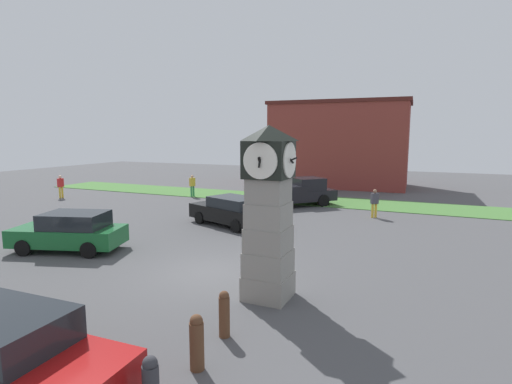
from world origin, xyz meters
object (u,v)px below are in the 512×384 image
object	(u,v)px
pedestrian_crossing_lot	(192,184)
pedestrian_near_bench	(374,202)
bollard_mid_row	(197,342)
car_far_lot	(231,211)
car_silver_hatch	(70,231)
pedestrian_by_cars	(61,185)
pickup_truck	(295,192)
bollard_far_row	(224,314)
car_by_building	(11,357)
clock_tower	(269,214)

from	to	relation	value
pedestrian_crossing_lot	pedestrian_near_bench	bearing A→B (deg)	-9.72
bollard_mid_row	car_far_lot	size ratio (longest dim) A/B	0.24
car_silver_hatch	pedestrian_by_cars	bearing A→B (deg)	140.98
pickup_truck	pedestrian_by_cars	xyz separation A→B (m)	(-17.03, -3.89, 0.05)
pickup_truck	pedestrian_crossing_lot	world-z (taller)	pickup_truck
bollard_mid_row	bollard_far_row	bearing A→B (deg)	95.14
bollard_mid_row	car_far_lot	xyz separation A→B (m)	(-5.32, 11.78, 0.19)
bollard_far_row	car_far_lot	xyz separation A→B (m)	(-5.20, 10.39, 0.21)
bollard_far_row	car_by_building	distance (m)	4.24
clock_tower	pedestrian_near_bench	world-z (taller)	clock_tower
bollard_far_row	pedestrian_crossing_lot	world-z (taller)	pedestrian_crossing_lot
car_by_building	car_silver_hatch	world-z (taller)	car_by_building
pedestrian_crossing_lot	pedestrian_by_cars	distance (m)	9.73
car_silver_hatch	pedestrian_near_bench	bearing A→B (deg)	48.41
car_by_building	clock_tower	bearing A→B (deg)	67.97
bollard_mid_row	bollard_far_row	world-z (taller)	bollard_mid_row
bollard_far_row	pedestrian_near_bench	size ratio (longest dim) A/B	0.69
pedestrian_near_bench	car_far_lot	bearing A→B (deg)	-142.45
car_by_building	pedestrian_near_bench	world-z (taller)	pedestrian_near_bench
bollard_mid_row	pedestrian_crossing_lot	distance (m)	22.86
pedestrian_crossing_lot	pedestrian_by_cars	bearing A→B (deg)	-152.67
bollard_far_row	car_far_lot	bearing A→B (deg)	116.56
bollard_far_row	car_by_building	world-z (taller)	car_by_building
car_by_building	pedestrian_near_bench	size ratio (longest dim) A/B	2.67
clock_tower	bollard_far_row	bearing A→B (deg)	-91.82
pedestrian_near_bench	car_silver_hatch	bearing A→B (deg)	-131.59
pickup_truck	pedestrian_near_bench	bearing A→B (deg)	-18.37
car_silver_hatch	pedestrian_crossing_lot	xyz separation A→B (m)	(-3.25, 14.11, 0.16)
car_far_lot	pedestrian_crossing_lot	world-z (taller)	pedestrian_crossing_lot
bollard_mid_row	pedestrian_by_cars	size ratio (longest dim) A/B	0.68
bollard_far_row	car_by_building	xyz separation A→B (m)	(-2.36, -3.51, 0.24)
bollard_mid_row	car_silver_hatch	bearing A→B (deg)	151.18
car_far_lot	pedestrian_crossing_lot	size ratio (longest dim) A/B	2.95
clock_tower	pedestrian_by_cars	xyz separation A→B (m)	(-21.06, 10.79, -1.50)
car_by_building	car_silver_hatch	bearing A→B (deg)	133.08
car_by_building	car_far_lot	size ratio (longest dim) A/B	0.88
bollard_mid_row	car_silver_hatch	world-z (taller)	car_silver_hatch
clock_tower	bollard_mid_row	bearing A→B (deg)	-89.35
car_by_building	car_silver_hatch	size ratio (longest dim) A/B	0.93
pedestrian_by_cars	pickup_truck	bearing A→B (deg)	12.85
car_far_lot	pedestrian_by_cars	bearing A→B (deg)	169.51
bollard_mid_row	pedestrian_near_bench	bearing A→B (deg)	85.78
clock_tower	car_by_building	world-z (taller)	clock_tower
pedestrian_crossing_lot	clock_tower	bearing A→B (deg)	-50.87
bollard_mid_row	car_silver_hatch	size ratio (longest dim) A/B	0.25
car_far_lot	car_silver_hatch	xyz separation A→B (m)	(-3.88, -6.72, 0.02)
clock_tower	bollard_far_row	distance (m)	3.17
clock_tower	bollard_mid_row	size ratio (longest dim) A/B	4.26
pedestrian_crossing_lot	pedestrian_by_cars	world-z (taller)	pedestrian_by_cars
car_far_lot	car_silver_hatch	bearing A→B (deg)	-119.98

